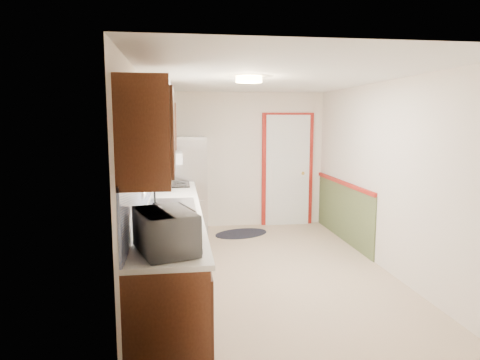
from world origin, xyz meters
name	(u,v)px	position (x,y,z in m)	size (l,w,h in m)	color
room_shell	(270,179)	(0.00, 0.00, 1.20)	(3.20, 5.20, 2.52)	tan
kitchen_run	(168,219)	(-1.24, -0.29, 0.81)	(0.63, 4.00, 2.20)	#3D1C0E
back_wall_trim	(299,178)	(0.99, 2.21, 0.89)	(1.12, 2.30, 2.08)	maroon
ceiling_fixture	(249,80)	(-0.30, -0.20, 2.36)	(0.30, 0.30, 0.06)	#FFD88C
microwave	(166,227)	(-1.20, -1.95, 1.13)	(0.56, 0.31, 0.38)	white
refrigerator	(184,186)	(-1.02, 2.05, 0.82)	(0.74, 0.72, 1.64)	#B7B7BC
rug	(241,233)	(-0.08, 1.90, 0.01)	(0.93, 0.60, 0.01)	black
cooktop	(173,185)	(-1.19, 1.36, 0.95)	(0.48, 0.58, 0.02)	black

